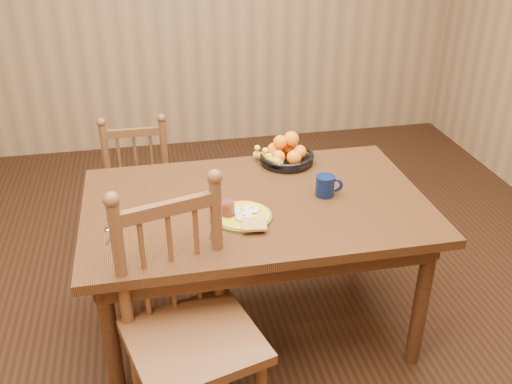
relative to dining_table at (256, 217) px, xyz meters
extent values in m
cube|color=black|center=(0.00, 0.00, -0.67)|extent=(4.50, 5.00, 0.01)
cube|color=black|center=(0.00, 0.00, 0.06)|extent=(1.60, 1.00, 0.04)
cube|color=black|center=(0.00, 0.42, -0.01)|extent=(1.40, 0.04, 0.10)
cube|color=black|center=(0.00, -0.42, -0.01)|extent=(1.40, 0.04, 0.10)
cube|color=black|center=(0.72, 0.00, -0.01)|extent=(0.04, 0.84, 0.10)
cube|color=black|center=(-0.72, 0.00, -0.01)|extent=(0.04, 0.84, 0.10)
cylinder|color=black|center=(-0.70, -0.40, -0.31)|extent=(0.07, 0.07, 0.70)
cylinder|color=black|center=(0.70, -0.40, -0.31)|extent=(0.07, 0.07, 0.70)
cylinder|color=black|center=(-0.70, 0.40, -0.31)|extent=(0.07, 0.07, 0.70)
cylinder|color=black|center=(0.70, 0.40, -0.31)|extent=(0.07, 0.07, 0.70)
cube|color=#513018|center=(-0.55, 0.97, -0.25)|extent=(0.41, 0.39, 0.04)
cylinder|color=#513018|center=(-0.38, 1.13, -0.47)|extent=(0.03, 0.03, 0.40)
cylinder|color=#513018|center=(-0.72, 1.13, -0.47)|extent=(0.03, 0.03, 0.40)
cylinder|color=#513018|center=(-0.38, 0.81, -0.47)|extent=(0.03, 0.03, 0.40)
cylinder|color=#513018|center=(-0.72, 0.81, -0.47)|extent=(0.03, 0.03, 0.40)
cylinder|color=#513018|center=(-0.38, 0.79, -0.01)|extent=(0.04, 0.04, 0.48)
cylinder|color=#513018|center=(-0.72, 0.80, -0.01)|extent=(0.04, 0.04, 0.48)
cylinder|color=#513018|center=(-0.55, 0.79, -0.06)|extent=(0.02, 0.02, 0.37)
cube|color=#513018|center=(-0.55, 0.79, 0.16)|extent=(0.33, 0.03, 0.05)
cube|color=#513018|center=(-0.37, -0.60, -0.17)|extent=(0.59, 0.58, 0.04)
cylinder|color=#513018|center=(-0.61, -0.47, -0.43)|extent=(0.04, 0.04, 0.48)
cylinder|color=#513018|center=(-0.23, -0.37, -0.43)|extent=(0.04, 0.04, 0.48)
cylinder|color=#513018|center=(-0.62, -0.45, 0.12)|extent=(0.05, 0.05, 0.58)
cylinder|color=#513018|center=(-0.23, -0.35, 0.12)|extent=(0.05, 0.05, 0.58)
cylinder|color=#513018|center=(-0.42, -0.40, 0.07)|extent=(0.02, 0.02, 0.44)
cube|color=#513018|center=(-0.42, -0.40, 0.32)|extent=(0.39, 0.14, 0.06)
cylinder|color=#59601E|center=(-0.09, -0.13, 0.09)|extent=(0.26, 0.26, 0.01)
cylinder|color=gold|center=(-0.09, -0.13, 0.10)|extent=(0.24, 0.24, 0.01)
ellipsoid|color=silver|center=(-0.13, -0.10, 0.11)|extent=(0.08, 0.08, 0.01)
cube|color=#F2E08C|center=(-0.13, -0.10, 0.12)|extent=(0.02, 0.02, 0.01)
ellipsoid|color=silver|center=(-0.04, -0.10, 0.11)|extent=(0.08, 0.08, 0.01)
cube|color=#F2E08C|center=(-0.04, -0.10, 0.12)|extent=(0.02, 0.02, 0.01)
ellipsoid|color=silver|center=(-0.09, -0.16, 0.11)|extent=(0.08, 0.08, 0.01)
cube|color=#F2E08C|center=(-0.09, -0.16, 0.12)|extent=(0.02, 0.02, 0.01)
cube|color=brown|center=(-0.06, -0.24, 0.11)|extent=(0.12, 0.11, 0.01)
cube|color=silver|center=(-0.23, -0.21, 0.09)|extent=(0.06, 0.14, 0.00)
cube|color=silver|center=(-0.22, -0.13, 0.09)|extent=(0.04, 0.05, 0.00)
cube|color=silver|center=(-0.66, -0.19, 0.09)|extent=(0.05, 0.12, 0.00)
ellipsoid|color=silver|center=(-0.68, -0.11, 0.09)|extent=(0.03, 0.04, 0.01)
cylinder|color=#091332|center=(0.33, 0.00, 0.13)|extent=(0.09, 0.09, 0.10)
torus|color=#091332|center=(0.39, 0.00, 0.13)|extent=(0.07, 0.04, 0.07)
cylinder|color=black|center=(0.33, 0.00, 0.18)|extent=(0.08, 0.08, 0.00)
cylinder|color=silver|center=(-0.15, -0.13, 0.13)|extent=(0.06, 0.06, 0.09)
cylinder|color=maroon|center=(-0.15, -0.13, 0.12)|extent=(0.05, 0.05, 0.07)
cylinder|color=black|center=(0.24, 0.38, 0.09)|extent=(0.28, 0.28, 0.02)
torus|color=black|center=(0.24, 0.38, 0.13)|extent=(0.29, 0.29, 0.02)
cylinder|color=black|center=(0.24, 0.38, 0.09)|extent=(0.10, 0.10, 0.01)
sphere|color=orange|center=(0.31, 0.38, 0.14)|extent=(0.07, 0.07, 0.07)
sphere|color=orange|center=(0.27, 0.45, 0.14)|extent=(0.08, 0.08, 0.08)
sphere|color=orange|center=(0.19, 0.42, 0.15)|extent=(0.08, 0.08, 0.08)
sphere|color=orange|center=(0.19, 0.34, 0.14)|extent=(0.07, 0.07, 0.07)
sphere|color=orange|center=(0.27, 0.31, 0.14)|extent=(0.08, 0.08, 0.08)
sphere|color=orange|center=(0.27, 0.41, 0.21)|extent=(0.08, 0.08, 0.08)
sphere|color=orange|center=(0.21, 0.39, 0.20)|extent=(0.07, 0.07, 0.07)
cylinder|color=yellow|center=(0.15, 0.34, 0.13)|extent=(0.10, 0.17, 0.07)
cylinder|color=yellow|center=(0.13, 0.39, 0.13)|extent=(0.14, 0.15, 0.07)
camera|label=1|loc=(-0.46, -2.28, 1.40)|focal=40.00mm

